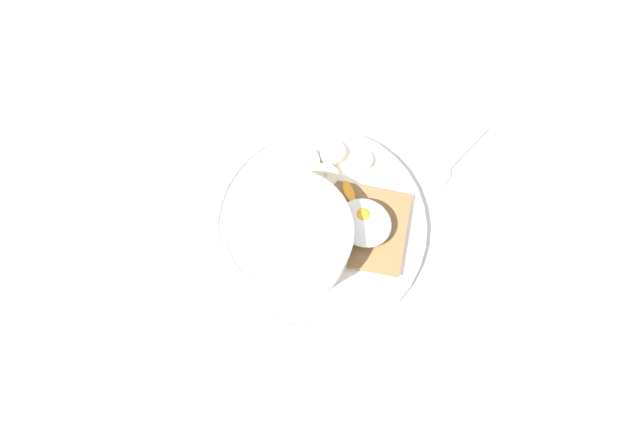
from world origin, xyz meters
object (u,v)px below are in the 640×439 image
at_px(poached_egg, 364,222).
at_px(banana_slice_front, 306,162).
at_px(oatmeal_bowl, 290,238).
at_px(toast_slice, 363,228).
at_px(banana_slice_back, 361,160).
at_px(banana_slice_left, 332,153).
at_px(banana_slice_right, 325,177).
at_px(spoon, 451,164).

xyz_separation_m(poached_egg, banana_slice_front, (-0.09, 0.05, -0.02)).
relative_size(oatmeal_bowl, toast_slice, 1.17).
height_order(banana_slice_front, banana_slice_back, banana_slice_front).
bearing_deg(toast_slice, banana_slice_back, 113.85).
distance_m(banana_slice_front, banana_slice_back, 0.07).
xyz_separation_m(poached_egg, banana_slice_left, (-0.07, 0.07, -0.02)).
distance_m(banana_slice_right, spoon, 0.16).
xyz_separation_m(toast_slice, banana_slice_back, (-0.03, 0.08, -0.00)).
distance_m(oatmeal_bowl, toast_slice, 0.09).
bearing_deg(banana_slice_left, toast_slice, -45.86).
xyz_separation_m(banana_slice_front, banana_slice_back, (0.06, 0.03, -0.00)).
relative_size(poached_egg, banana_slice_right, 1.74).
xyz_separation_m(banana_slice_front, spoon, (0.16, 0.07, -0.01)).
bearing_deg(banana_slice_left, poached_egg, -45.86).
bearing_deg(banana_slice_back, oatmeal_bowl, -104.47).
height_order(oatmeal_bowl, spoon, oatmeal_bowl).
distance_m(toast_slice, banana_slice_back, 0.09).
height_order(banana_slice_back, banana_slice_right, banana_slice_right).
bearing_deg(toast_slice, oatmeal_bowl, -143.06).
height_order(oatmeal_bowl, toast_slice, oatmeal_bowl).
bearing_deg(spoon, toast_slice, -118.65).
height_order(toast_slice, banana_slice_back, toast_slice).
distance_m(toast_slice, banana_slice_front, 0.11).
relative_size(poached_egg, banana_slice_front, 1.72).
relative_size(banana_slice_front, banana_slice_left, 1.04).
bearing_deg(toast_slice, banana_slice_right, 148.77).
bearing_deg(banana_slice_front, banana_slice_left, 44.10).
bearing_deg(poached_egg, spoon, 61.00).
height_order(oatmeal_bowl, banana_slice_back, oatmeal_bowl).
bearing_deg(poached_egg, oatmeal_bowl, -142.46).
height_order(banana_slice_left, spoon, banana_slice_left).
bearing_deg(oatmeal_bowl, banana_slice_left, 91.03).
bearing_deg(banana_slice_front, poached_egg, -27.21).
distance_m(poached_egg, banana_slice_back, 0.09).
xyz_separation_m(banana_slice_left, spoon, (0.14, 0.05, -0.01)).
xyz_separation_m(oatmeal_bowl, banana_slice_left, (-0.00, 0.12, -0.03)).
bearing_deg(oatmeal_bowl, spoon, 52.21).
bearing_deg(poached_egg, banana_slice_back, 113.64).
bearing_deg(banana_slice_front, oatmeal_bowl, -75.18).
distance_m(oatmeal_bowl, banana_slice_left, 0.13).
distance_m(oatmeal_bowl, banana_slice_front, 0.11).
relative_size(oatmeal_bowl, spoon, 1.27).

